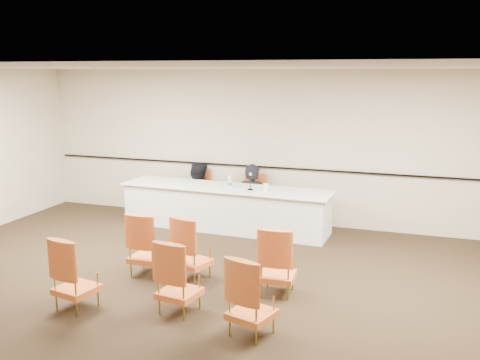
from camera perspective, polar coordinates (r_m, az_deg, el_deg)
name	(u,v)px	position (r m, az deg, el deg)	size (l,w,h in m)	color
floor	(195,301)	(7.21, -4.86, -12.71)	(10.00, 10.00, 0.00)	black
ceiling	(190,67)	(6.57, -5.31, 11.88)	(10.00, 10.00, 0.00)	silver
wall_back	(276,147)	(10.45, 3.89, 3.53)	(10.00, 0.04, 3.00)	beige
wall_rail	(275,168)	(10.48, 3.80, 1.33)	(9.80, 0.04, 0.03)	black
panel_table	(225,208)	(10.15, -1.58, -2.99)	(4.05, 0.93, 0.81)	white
panelist_main	(252,206)	(10.59, 1.29, -2.81)	(0.62, 0.41, 1.71)	black
panelist_main_chair	(252,199)	(10.55, 1.30, -2.04)	(0.50, 0.50, 0.95)	orange
panelist_second	(198,202)	(11.04, -4.52, -2.34)	(0.81, 0.63, 1.67)	black
panelist_second_chair	(198,194)	(11.00, -4.53, -1.51)	(0.50, 0.50, 0.95)	orange
papers	(241,189)	(9.89, 0.12, -0.96)	(0.30, 0.22, 0.00)	white
microphone	(250,182)	(9.77, 1.11, -0.22)	(0.11, 0.21, 0.30)	black
water_bottle	(230,181)	(9.99, -1.10, -0.11)	(0.08, 0.08, 0.25)	#17807A
drinking_glass	(226,185)	(10.00, -1.56, -0.53)	(0.06, 0.06, 0.10)	silver
coffee_cup	(266,187)	(9.70, 2.77, -0.80)	(0.09, 0.09, 0.14)	white
aud_chair_front_left	(147,243)	(8.02, -9.88, -6.65)	(0.50, 0.50, 0.95)	orange
aud_chair_front_mid	(192,248)	(7.74, -5.14, -7.19)	(0.50, 0.50, 0.95)	orange
aud_chair_front_right	(278,260)	(7.24, 4.03, -8.52)	(0.50, 0.50, 0.95)	orange
aud_chair_back_left	(76,272)	(7.12, -17.12, -9.40)	(0.50, 0.50, 0.95)	orange
aud_chair_back_mid	(179,276)	(6.74, -6.51, -10.13)	(0.50, 0.50, 0.95)	orange
aud_chair_back_right	(252,296)	(6.16, 1.28, -12.22)	(0.50, 0.50, 0.95)	orange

